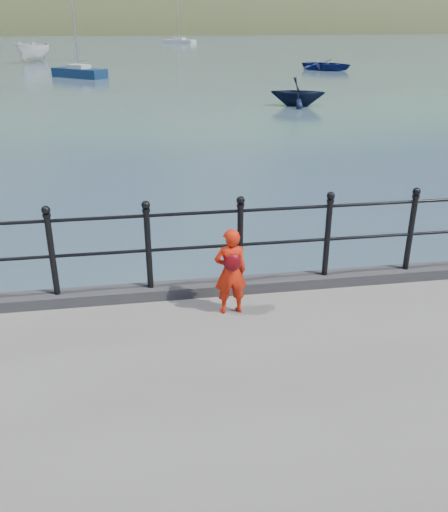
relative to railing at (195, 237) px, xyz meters
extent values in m
plane|color=#2D4251|center=(0.00, 0.15, -1.82)|extent=(600.00, 600.00, 0.00)
cube|color=#28282B|center=(0.00, 0.00, -0.75)|extent=(60.00, 0.30, 0.15)
cylinder|color=black|center=(0.00, 0.00, -0.15)|extent=(18.00, 0.04, 0.04)
cylinder|color=black|center=(0.00, 0.00, 0.32)|extent=(18.00, 0.04, 0.04)
cylinder|color=black|center=(-1.80, 0.00, -0.15)|extent=(0.08, 0.08, 1.05)
sphere|color=black|center=(-1.80, 0.00, 0.47)|extent=(0.11, 0.11, 0.11)
cylinder|color=black|center=(-0.60, 0.00, -0.15)|extent=(0.08, 0.08, 1.05)
sphere|color=black|center=(-0.60, 0.00, 0.47)|extent=(0.11, 0.11, 0.11)
cylinder|color=black|center=(0.60, 0.00, -0.15)|extent=(0.08, 0.08, 1.05)
sphere|color=black|center=(0.60, 0.00, 0.47)|extent=(0.11, 0.11, 0.11)
cylinder|color=black|center=(1.80, 0.00, -0.15)|extent=(0.08, 0.08, 1.05)
sphere|color=black|center=(1.80, 0.00, 0.47)|extent=(0.11, 0.11, 0.11)
cylinder|color=black|center=(3.00, 0.00, -0.15)|extent=(0.08, 0.08, 1.05)
sphere|color=black|center=(3.00, 0.00, 0.47)|extent=(0.11, 0.11, 0.11)
ellipsoid|color=#333A21|center=(20.00, 195.15, -17.22)|extent=(400.00, 100.00, 88.00)
ellipsoid|color=#387026|center=(60.00, 255.15, -29.12)|extent=(600.00, 180.00, 156.00)
cube|color=silver|center=(-35.00, 181.15, 1.18)|extent=(9.00, 6.00, 6.00)
cube|color=#4C4744|center=(-35.00, 181.15, 5.18)|extent=(9.50, 6.50, 2.00)
cube|color=silver|center=(-12.00, 181.15, 1.18)|extent=(9.00, 6.00, 6.00)
cube|color=#4C4744|center=(-12.00, 181.15, 5.18)|extent=(9.50, 6.50, 2.00)
cube|color=silver|center=(18.00, 181.15, 1.18)|extent=(9.00, 6.00, 6.00)
cube|color=#4C4744|center=(18.00, 181.15, 5.18)|extent=(9.50, 6.50, 2.00)
cube|color=silver|center=(45.00, 181.15, 1.18)|extent=(9.00, 6.00, 6.00)
cube|color=#4C4744|center=(45.00, 181.15, 5.18)|extent=(9.50, 6.50, 2.00)
imported|color=red|center=(0.38, -0.55, -0.26)|extent=(0.42, 0.29, 1.12)
ellipsoid|color=#BC0712|center=(0.38, -0.68, -0.09)|extent=(0.22, 0.11, 0.23)
imported|color=navy|center=(17.01, 43.65, -1.35)|extent=(5.60, 5.60, 0.96)
imported|color=silver|center=(-10.94, 57.72, -0.75)|extent=(4.08, 5.93, 2.14)
imported|color=black|center=(8.12, 22.82, -1.07)|extent=(3.52, 3.27, 1.52)
cube|color=#122A4F|center=(-4.85, 40.52, -1.57)|extent=(4.64, 4.36, 0.90)
cube|color=beige|center=(-4.85, 40.52, -1.07)|extent=(1.98, 1.93, 0.50)
cylinder|color=#A5A5A8|center=(-4.85, 40.52, 2.02)|extent=(0.10, 0.10, 6.28)
cylinder|color=#A5A5A8|center=(-4.85, 40.52, -0.52)|extent=(1.67, 1.49, 0.06)
cube|color=silver|center=(8.34, 101.34, -1.57)|extent=(6.17, 5.60, 0.90)
cube|color=beige|center=(8.34, 101.34, -1.07)|extent=(2.59, 2.48, 0.50)
cylinder|color=#A5A5A8|center=(8.34, 101.34, 3.16)|extent=(0.10, 0.10, 8.57)
cylinder|color=#A5A5A8|center=(8.34, 101.34, -0.52)|extent=(2.26, 1.90, 0.06)
camera|label=1|loc=(-0.66, -6.47, 2.60)|focal=38.00mm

